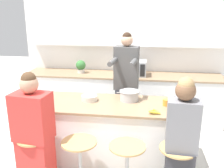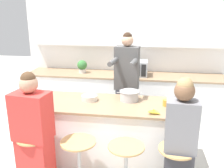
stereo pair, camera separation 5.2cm
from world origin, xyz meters
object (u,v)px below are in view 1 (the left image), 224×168
Objects in this scene: bar_stool_leftmost at (36,158)px; coffee_cup_near at (166,102)px; cooking_pot at (129,96)px; person_seated_near at (181,148)px; juice_carton at (184,105)px; banana_bunch at (154,112)px; potted_plant at (81,66)px; person_cooking at (126,91)px; bar_stool_center_right at (127,168)px; person_wrapped_blanket at (34,137)px; bar_stool_center_left at (80,163)px; fruit_bowl at (89,98)px; microwave at (134,68)px; kitchen_island at (111,134)px.

coffee_cup_near is at bearing 23.02° from bar_stool_leftmost.
bar_stool_leftmost is 1.94× the size of cooking_pot.
juice_carton is (0.08, 0.51, 0.30)m from person_seated_near.
potted_plant is at bearing 127.26° from banana_bunch.
coffee_cup_near is at bearing 136.00° from juice_carton.
bar_stool_center_right is at bearing -78.52° from person_cooking.
person_cooking reaches higher than person_wrapped_blanket.
fruit_bowl is at bearing 93.12° from bar_stool_center_left.
juice_carton is at bearing -38.21° from person_cooking.
person_wrapped_blanket is (-0.53, -0.01, 0.31)m from bar_stool_center_left.
person_cooking is 1.08m from juice_carton.
coffee_cup_near is 1.58m from microwave.
bar_stool_center_left is at bearing -2.69° from bar_stool_leftmost.
person_cooking is 1.45m from person_seated_near.
banana_bunch is at bearing 129.15° from person_seated_near.
person_seated_near is at bearing -98.58° from juice_carton.
bar_stool_center_right is 1.13m from person_wrapped_blanket.
bar_stool_center_left is 3.19× the size of fruit_bowl.
person_cooking reaches higher than potted_plant.
person_cooking is at bearing 59.52° from person_wrapped_blanket.
bar_stool_center_right is at bearing -122.79° from coffee_cup_near.
bar_stool_center_left is 1.13m from cooking_pot.
person_wrapped_blanket is at bearing -155.69° from coffee_cup_near.
coffee_cup_near is 2.19m from potted_plant.
kitchen_island is at bearing 112.11° from bar_stool_center_right.
kitchen_island is at bearing -146.82° from cooking_pot.
bar_stool_center_left is at bearing -157.49° from juice_carton.
microwave reaches higher than coffee_cup_near.
person_wrapped_blanket is 1.66m from person_seated_near.
cooking_pot reaches higher than banana_bunch.
person_cooking reaches higher than kitchen_island.
bar_stool_leftmost is 1.45m from cooking_pot.
person_wrapped_blanket reaches higher than juice_carton.
fruit_bowl is 1.05m from coffee_cup_near.
cooking_pot is at bearing 155.27° from juice_carton.
coffee_cup_near is at bearing 61.30° from banana_bunch.
banana_bunch is at bearing 23.17° from person_wrapped_blanket.
coffee_cup_near is at bearing 1.78° from kitchen_island.
potted_plant is at bearing 116.22° from bar_stool_center_right.
person_seated_near is at bearing -1.14° from bar_stool_leftmost.
microwave reaches higher than bar_stool_leftmost.
person_wrapped_blanket is at bearing -61.14° from bar_stool_leftmost.
potted_plant is at bearing 103.88° from bar_stool_center_left.
banana_bunch is (0.33, -0.43, -0.04)m from cooking_pot.
person_cooking is at bearing 135.93° from juice_carton.
bar_stool_center_left is 3.55× the size of juice_carton.
person_seated_near is at bearing -53.21° from cooking_pot.
juice_carton is (0.65, 0.51, 0.61)m from bar_stool_center_right.
bar_stool_center_right is 3.55× the size of juice_carton.
coffee_cup_near is (1.05, -0.04, 0.00)m from fruit_bowl.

